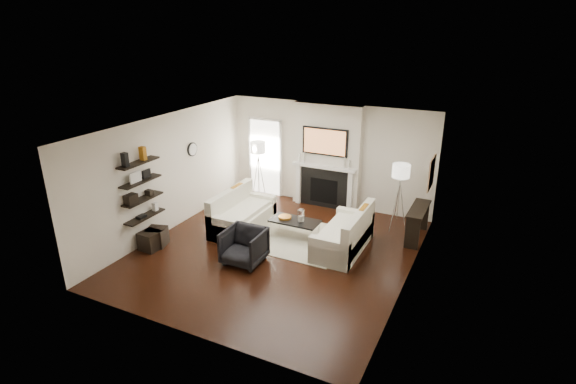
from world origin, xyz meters
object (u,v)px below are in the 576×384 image
at_px(armchair, 244,245).
at_px(lamp_left_shade, 258,147).
at_px(coffee_table, 295,221).
at_px(lamp_right_shade, 401,171).
at_px(ottoman_near, 157,237).
at_px(loveseat_left_base, 243,220).
at_px(loveseat_right_base, 343,240).

xyz_separation_m(armchair, lamp_left_shade, (-1.49, 3.26, 1.05)).
distance_m(coffee_table, lamp_right_shade, 2.65).
relative_size(lamp_right_shade, ottoman_near, 1.00).
height_order(loveseat_left_base, armchair, armchair).
height_order(coffee_table, armchair, armchair).
bearing_deg(loveseat_left_base, lamp_left_shade, 108.69).
distance_m(loveseat_left_base, ottoman_near, 1.99).
xyz_separation_m(lamp_right_shade, ottoman_near, (-4.52, -3.09, -1.25)).
bearing_deg(ottoman_near, loveseat_left_base, 50.72).
bearing_deg(lamp_right_shade, armchair, -129.63).
xyz_separation_m(loveseat_left_base, lamp_left_shade, (-0.64, 1.90, 1.24)).
relative_size(coffee_table, ottoman_near, 2.75).
height_order(loveseat_right_base, armchair, armchair).
bearing_deg(coffee_table, ottoman_near, -146.75).
height_order(armchair, lamp_left_shade, lamp_left_shade).
relative_size(coffee_table, lamp_left_shade, 2.75).
height_order(coffee_table, ottoman_near, coffee_table).
bearing_deg(coffee_table, lamp_left_shade, 137.38).
bearing_deg(lamp_right_shade, loveseat_right_base, -118.12).
bearing_deg(ottoman_near, coffee_table, 33.25).
relative_size(loveseat_right_base, lamp_right_shade, 4.50).
bearing_deg(ottoman_near, lamp_left_shade, 79.80).
relative_size(loveseat_right_base, ottoman_near, 4.50).
distance_m(coffee_table, ottoman_near, 3.05).
bearing_deg(lamp_right_shade, lamp_left_shade, 174.86).
bearing_deg(loveseat_right_base, lamp_right_shade, 61.88).
distance_m(lamp_left_shade, lamp_right_shade, 3.92).
height_order(loveseat_left_base, lamp_left_shade, lamp_left_shade).
relative_size(loveseat_left_base, coffee_table, 1.64).
distance_m(loveseat_left_base, lamp_right_shade, 3.81).
bearing_deg(coffee_table, armchair, -106.34).
xyz_separation_m(armchair, ottoman_near, (-2.11, -0.19, -0.20)).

